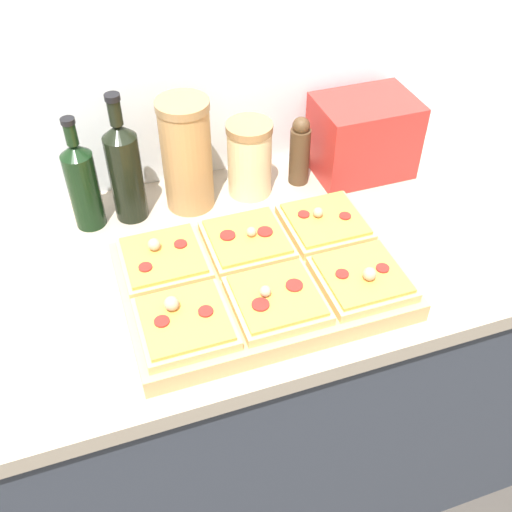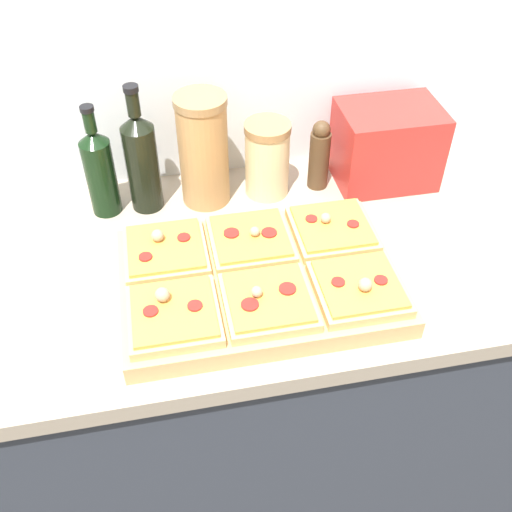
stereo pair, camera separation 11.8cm
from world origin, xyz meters
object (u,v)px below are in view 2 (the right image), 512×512
(grain_jar_short, at_px, (267,159))
(toaster_oven, at_px, (387,145))
(cutting_board, at_px, (259,281))
(grain_jar_tall, at_px, (203,150))
(wine_bottle, at_px, (142,160))
(pepper_mill, at_px, (319,155))
(olive_oil_bottle, at_px, (100,171))

(grain_jar_short, bearing_deg, toaster_oven, -0.25)
(cutting_board, xyz_separation_m, grain_jar_tall, (-0.06, 0.32, 0.11))
(wine_bottle, bearing_deg, pepper_mill, -0.00)
(wine_bottle, relative_size, grain_jar_tall, 1.14)
(olive_oil_bottle, relative_size, grain_jar_short, 1.46)
(cutting_board, bearing_deg, grain_jar_short, 75.34)
(wine_bottle, xyz_separation_m, pepper_mill, (0.41, -0.00, -0.04))
(grain_jar_short, bearing_deg, olive_oil_bottle, 180.00)
(grain_jar_tall, bearing_deg, olive_oil_bottle, 180.00)
(cutting_board, bearing_deg, grain_jar_tall, 101.11)
(wine_bottle, relative_size, toaster_oven, 1.17)
(olive_oil_bottle, xyz_separation_m, grain_jar_short, (0.38, 0.00, -0.02))
(olive_oil_bottle, bearing_deg, grain_jar_short, 0.00)
(grain_jar_tall, distance_m, pepper_mill, 0.28)
(cutting_board, height_order, grain_jar_short, grain_jar_short)
(grain_jar_tall, height_order, toaster_oven, grain_jar_tall)
(pepper_mill, relative_size, toaster_oven, 0.68)
(olive_oil_bottle, distance_m, wine_bottle, 0.09)
(toaster_oven, bearing_deg, grain_jar_tall, 179.83)
(grain_jar_tall, xyz_separation_m, pepper_mill, (0.27, 0.00, -0.05))
(pepper_mill, xyz_separation_m, toaster_oven, (0.17, -0.00, 0.01))
(olive_oil_bottle, bearing_deg, toaster_oven, -0.11)
(cutting_board, relative_size, toaster_oven, 2.10)
(cutting_board, height_order, grain_jar_tall, grain_jar_tall)
(wine_bottle, relative_size, pepper_mill, 1.73)
(cutting_board, bearing_deg, pepper_mill, 56.80)
(wine_bottle, height_order, grain_jar_tall, wine_bottle)
(grain_jar_short, distance_m, pepper_mill, 0.13)
(cutting_board, relative_size, pepper_mill, 3.09)
(grain_jar_short, bearing_deg, pepper_mill, 0.00)
(cutting_board, height_order, toaster_oven, toaster_oven)
(cutting_board, xyz_separation_m, olive_oil_bottle, (-0.29, 0.32, 0.09))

